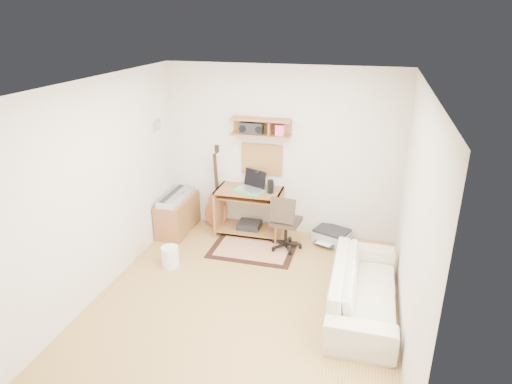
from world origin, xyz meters
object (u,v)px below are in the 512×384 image
(task_chair, at_px, (286,221))
(printer, at_px, (332,236))
(cabinet, at_px, (178,215))
(desk, at_px, (249,212))
(sofa, at_px, (364,281))

(task_chair, bearing_deg, printer, 37.86)
(cabinet, bearing_deg, desk, 8.71)
(desk, xyz_separation_m, sofa, (1.82, -1.53, -0.00))
(printer, bearing_deg, cabinet, -153.01)
(printer, height_order, sofa, sofa)
(desk, distance_m, task_chair, 0.73)
(desk, relative_size, sofa, 0.53)
(task_chair, height_order, printer, task_chair)
(desk, bearing_deg, sofa, -40.14)
(cabinet, xyz_separation_m, printer, (2.43, 0.24, -0.19))
(desk, distance_m, sofa, 2.38)
(task_chair, distance_m, sofa, 1.68)
(sofa, bearing_deg, printer, 18.18)
(task_chair, bearing_deg, sofa, -39.45)
(desk, height_order, sofa, desk)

